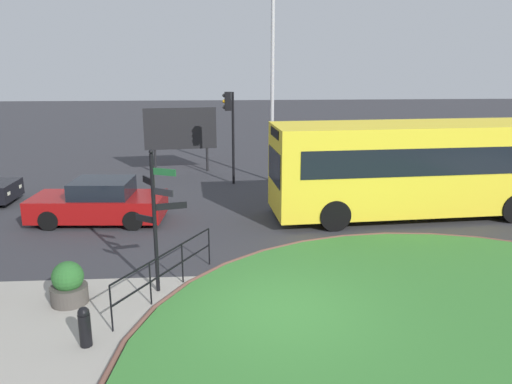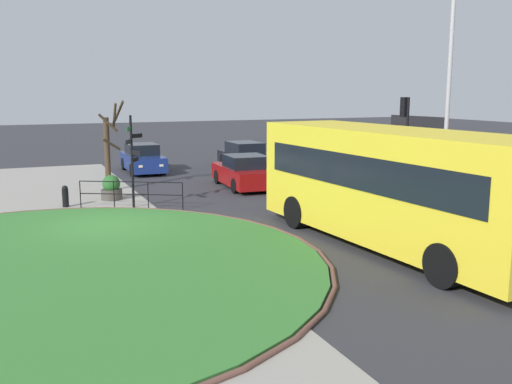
{
  "view_description": "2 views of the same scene",
  "coord_description": "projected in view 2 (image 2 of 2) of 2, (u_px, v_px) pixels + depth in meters",
  "views": [
    {
      "loc": [
        -1.17,
        -9.55,
        5.23
      ],
      "look_at": [
        -0.24,
        4.44,
        1.55
      ],
      "focal_mm": 35.16,
      "sensor_mm": 36.0,
      "label": 1
    },
    {
      "loc": [
        17.71,
        -2.58,
        4.21
      ],
      "look_at": [
        1.05,
        4.57,
        0.98
      ],
      "focal_mm": 39.91,
      "sensor_mm": 36.0,
      "label": 2
    }
  ],
  "objects": [
    {
      "name": "street_tree_bare",
      "position": [
        109.0,
        147.0,
        23.97
      ],
      "size": [
        1.26,
        1.09,
        3.82
      ],
      "color": "#423323",
      "rests_on": "ground"
    },
    {
      "name": "ground",
      "position": [
        108.0,
        228.0,
        17.76
      ],
      "size": [
        120.0,
        120.0,
        0.0
      ],
      "primitive_type": "plane",
      "color": "#333338"
    },
    {
      "name": "sidewalk_paving",
      "position": [
        42.0,
        233.0,
        16.99
      ],
      "size": [
        32.0,
        8.08,
        0.02
      ],
      "primitive_type": "cube",
      "color": "#9E998E",
      "rests_on": "ground"
    },
    {
      "name": "grass_kerb_ring",
      "position": [
        35.0,
        269.0,
        13.44
      ],
      "size": [
        14.19,
        14.19,
        0.11
      ],
      "primitive_type": "torus",
      "color": "brown",
      "rests_on": "ground"
    },
    {
      "name": "planter_near_signpost",
      "position": [
        111.0,
        189.0,
        22.19
      ],
      "size": [
        0.81,
        0.81,
        0.99
      ],
      "color": "#47423D",
      "rests_on": "ground"
    },
    {
      "name": "car_near_lane",
      "position": [
        245.0,
        172.0,
        25.07
      ],
      "size": [
        4.44,
        2.16,
        1.44
      ],
      "rotation": [
        0.0,
        0.0,
        3.08
      ],
      "color": "maroon",
      "rests_on": "ground"
    },
    {
      "name": "traffic_light_near",
      "position": [
        405.0,
        124.0,
        22.64
      ],
      "size": [
        0.49,
        0.27,
        3.97
      ],
      "rotation": [
        0.0,
        0.0,
        3.2
      ],
      "color": "black",
      "rests_on": "ground"
    },
    {
      "name": "bus_yellow",
      "position": [
        394.0,
        185.0,
        15.28
      ],
      "size": [
        9.8,
        3.24,
        3.2
      ],
      "rotation": [
        0.0,
        0.0,
        3.21
      ],
      "color": "yellow",
      "rests_on": "ground"
    },
    {
      "name": "bollard_foreground",
      "position": [
        65.0,
        196.0,
        20.77
      ],
      "size": [
        0.23,
        0.23,
        0.82
      ],
      "color": "black",
      "rests_on": "ground"
    },
    {
      "name": "grass_island",
      "position": [
        35.0,
        269.0,
        13.44
      ],
      "size": [
        13.88,
        13.88,
        0.1
      ],
      "primitive_type": "cylinder",
      "color": "#387A33",
      "rests_on": "ground"
    },
    {
      "name": "lamppost_tall",
      "position": [
        449.0,
        87.0,
        20.88
      ],
      "size": [
        0.32,
        0.32,
        8.11
      ],
      "color": "#B7B7BC",
      "rests_on": "ground"
    },
    {
      "name": "car_far_lane",
      "position": [
        246.0,
        156.0,
        31.52
      ],
      "size": [
        4.6,
        1.86,
        1.42
      ],
      "rotation": [
        0.0,
        0.0,
        -0.01
      ],
      "color": "black",
      "rests_on": "ground"
    },
    {
      "name": "signpost_directional",
      "position": [
        133.0,
        156.0,
        20.38
      ],
      "size": [
        1.2,
        0.76,
        3.37
      ],
      "color": "black",
      "rests_on": "ground"
    },
    {
      "name": "car_trailing",
      "position": [
        143.0,
        159.0,
        29.77
      ],
      "size": [
        4.23,
        1.84,
        1.48
      ],
      "rotation": [
        0.0,
        0.0,
        -0.02
      ],
      "color": "navy",
      "rests_on": "ground"
    },
    {
      "name": "billboard_left",
      "position": [
        418.0,
        139.0,
        25.88
      ],
      "size": [
        3.4,
        0.56,
        3.09
      ],
      "rotation": [
        0.0,
        0.0,
        0.13
      ],
      "color": "black",
      "rests_on": "ground"
    },
    {
      "name": "railing_grass_edge",
      "position": [
        131.0,
        191.0,
        20.37
      ],
      "size": [
        1.88,
        3.34,
        1.02
      ],
      "rotation": [
        0.0,
        0.0,
        4.2
      ],
      "color": "black",
      "rests_on": "ground"
    }
  ]
}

